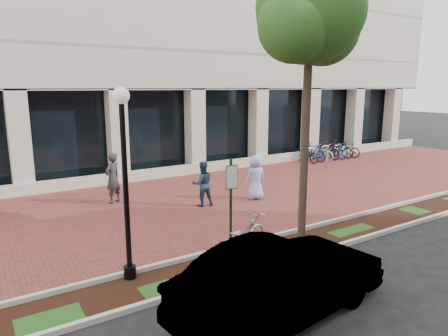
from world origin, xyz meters
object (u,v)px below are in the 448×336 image
pedestrian_mid (202,184)px  bike_rack_cluster (326,151)px  street_tree (311,17)px  sedan_near_curb (283,279)px  lamppost (125,175)px  parking_sign (231,196)px  bollard (327,159)px  locked_bicycle (241,237)px  pedestrian_right (256,177)px  pedestrian_left (113,178)px

pedestrian_mid → bike_rack_cluster: size_ratio=0.39×
street_tree → sedan_near_curb: bearing=-138.8°
lamppost → bike_rack_cluster: size_ratio=0.99×
parking_sign → bollard: 12.58m
lamppost → locked_bicycle: (2.78, -0.44, -1.88)m
parking_sign → sedan_near_curb: 3.02m
parking_sign → sedan_near_curb: parking_sign is taller
parking_sign → bollard: size_ratio=2.67×
parking_sign → lamppost: size_ratio=0.60×
pedestrian_right → pedestrian_mid: bearing=-2.3°
street_tree → pedestrian_right: size_ratio=4.40×
pedestrian_mid → bollard: (9.01, 2.42, -0.34)m
bike_rack_cluster → sedan_near_curb: sedan_near_curb is taller
pedestrian_right → sedan_near_curb: size_ratio=0.38×
street_tree → pedestrian_right: bearing=69.8°
sedan_near_curb → bike_rack_cluster: bearing=-56.4°
pedestrian_right → bike_rack_cluster: (8.85, 4.70, -0.35)m
parking_sign → pedestrian_mid: bearing=72.5°
parking_sign → pedestrian_right: bearing=49.3°
pedestrian_right → locked_bicycle: bearing=55.3°
pedestrian_left → pedestrian_mid: pedestrian_left is taller
lamppost → locked_bicycle: 3.39m
lamppost → pedestrian_right: lamppost is taller
street_tree → locked_bicycle: size_ratio=3.63×
bollard → bike_rack_cluster: 2.82m
pedestrian_mid → sedan_near_curb: bearing=84.7°
locked_bicycle → pedestrian_left: (-1.23, 6.62, 0.41)m
pedestrian_mid → sedan_near_curb: (-2.26, -7.10, -0.09)m
pedestrian_mid → bike_rack_cluster: bearing=-146.0°
bike_rack_cluster → sedan_near_curb: size_ratio=0.95×
pedestrian_left → bike_rack_cluster: 13.87m
pedestrian_left → pedestrian_right: bearing=122.6°
lamppost → locked_bicycle: bearing=-8.9°
pedestrian_left → bike_rack_cluster: size_ratio=0.44×
bollard → street_tree: bearing=-140.1°
locked_bicycle → pedestrian_left: size_ratio=1.09×
bollard → sedan_near_curb: size_ratio=0.21×
bike_rack_cluster → pedestrian_right: bearing=-161.2°
parking_sign → locked_bicycle: parking_sign is taller
street_tree → locked_bicycle: 5.84m
pedestrian_left → bollard: 11.67m
parking_sign → bollard: (10.59, 6.71, -1.13)m
lamppost → sedan_near_curb: size_ratio=0.95×
pedestrian_right → bollard: size_ratio=1.80×
locked_bicycle → bollard: size_ratio=2.18×
street_tree → bollard: street_tree is taller
parking_sign → locked_bicycle: 1.10m
street_tree → bike_rack_cluster: size_ratio=1.76×
street_tree → pedestrian_mid: bearing=97.5°
street_tree → pedestrian_mid: street_tree is taller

